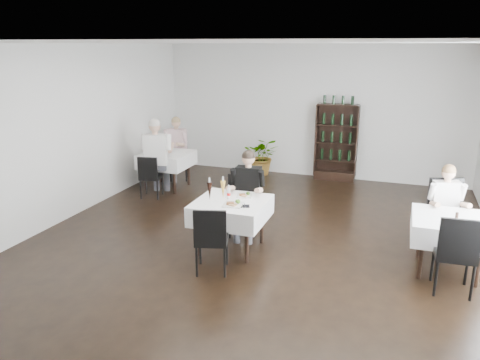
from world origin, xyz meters
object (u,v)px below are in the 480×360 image
potted_tree (262,156)px  diner_main (247,188)px  wine_shelf (336,143)px  main_table (231,210)px

potted_tree → diner_main: size_ratio=0.64×
wine_shelf → potted_tree: (-1.69, -0.11, -0.40)m
main_table → diner_main: diner_main is taller
main_table → potted_tree: bearing=100.6°
main_table → diner_main: size_ratio=0.73×
wine_shelf → diner_main: 3.87m
main_table → potted_tree: 4.28m
main_table → potted_tree: size_ratio=1.15×
main_table → diner_main: (0.07, 0.53, 0.20)m
diner_main → main_table: bearing=-97.2°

